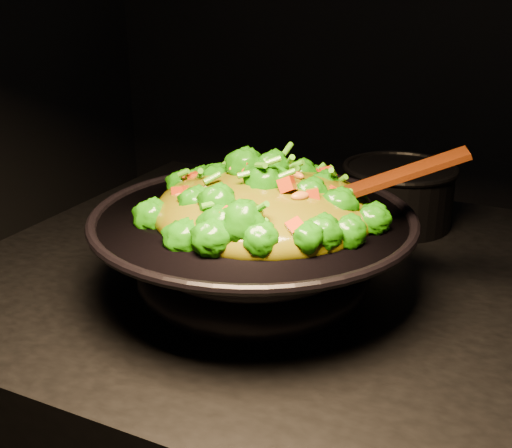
% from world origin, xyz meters
% --- Properties ---
extents(wok, '(0.56, 0.56, 0.13)m').
position_xyz_m(wok, '(-0.10, -0.12, 0.96)').
color(wok, black).
rests_on(wok, stovetop).
extents(stir_fry, '(0.41, 0.41, 0.11)m').
position_xyz_m(stir_fry, '(-0.08, -0.10, 1.08)').
color(stir_fry, '#1A6A07').
rests_on(stir_fry, wok).
extents(spatula, '(0.28, 0.13, 0.12)m').
position_xyz_m(spatula, '(0.05, -0.07, 1.08)').
color(spatula, '#330E05').
rests_on(spatula, wok).
extents(back_pot, '(0.22, 0.22, 0.12)m').
position_xyz_m(back_pot, '(0.02, 0.27, 0.96)').
color(back_pot, black).
rests_on(back_pot, stovetop).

